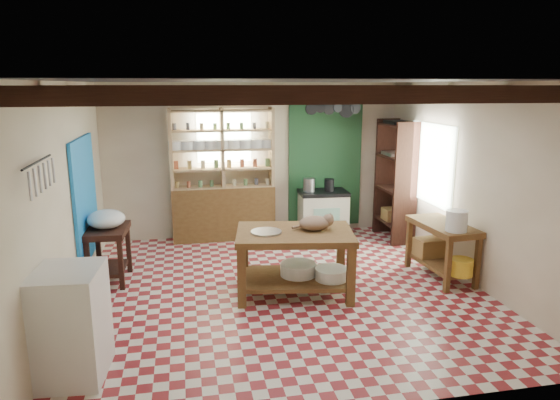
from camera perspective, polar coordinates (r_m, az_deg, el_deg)
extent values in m
cube|color=maroon|center=(6.50, 0.32, -10.24)|extent=(5.00, 5.00, 0.02)
cube|color=#424246|center=(5.97, 0.35, 13.42)|extent=(5.00, 5.00, 0.02)
cube|color=beige|center=(8.53, -2.99, 4.53)|extent=(5.00, 0.04, 2.60)
cube|color=beige|center=(3.77, 7.90, -6.60)|extent=(5.00, 0.04, 2.60)
cube|color=beige|center=(6.13, -23.22, 0.11)|extent=(0.04, 5.00, 2.60)
cube|color=beige|center=(7.03, 20.75, 1.86)|extent=(0.04, 5.00, 2.60)
cube|color=#321911|center=(5.97, 0.35, 12.27)|extent=(5.00, 3.80, 0.15)
cube|color=blue|center=(7.03, -21.36, 0.14)|extent=(0.04, 1.40, 1.60)
cube|color=#1B4425|center=(8.77, 5.17, 4.40)|extent=(1.30, 0.04, 2.30)
cube|color=silver|center=(8.41, -6.41, 7.09)|extent=(0.90, 0.02, 0.80)
cube|color=silver|center=(7.86, 16.89, 3.99)|extent=(0.02, 1.30, 1.20)
cube|color=black|center=(4.89, -25.86, 2.54)|extent=(0.06, 0.90, 0.28)
cube|color=black|center=(8.28, 6.12, 10.34)|extent=(0.86, 0.12, 0.36)
cube|color=tan|center=(8.32, -6.55, 2.85)|extent=(1.70, 0.34, 2.20)
cube|color=#321911|center=(8.55, 13.05, 2.18)|extent=(0.40, 0.86, 2.00)
cube|color=brown|center=(6.26, 1.67, -7.13)|extent=(1.55, 1.16, 0.80)
cube|color=beige|center=(8.61, 4.93, -1.55)|extent=(0.84, 0.58, 0.80)
cube|color=#321911|center=(7.00, -18.95, -5.93)|extent=(0.54, 0.75, 0.74)
cube|color=silver|center=(4.90, -22.78, -12.90)|extent=(0.61, 0.71, 1.00)
cube|color=brown|center=(7.09, 17.95, -5.52)|extent=(0.61, 1.10, 0.76)
ellipsoid|color=#967257|center=(6.18, 3.99, -2.65)|extent=(0.40, 0.30, 0.18)
cylinder|color=#A4A4AB|center=(6.07, -1.58, -3.66)|extent=(0.43, 0.43, 0.02)
cylinder|color=silver|center=(6.35, 2.09, -7.90)|extent=(0.52, 0.52, 0.16)
cylinder|color=silver|center=(6.25, 5.88, -8.38)|extent=(0.47, 0.47, 0.14)
cylinder|color=#A4A4AB|center=(8.44, 3.34, 1.74)|extent=(0.20, 0.20, 0.23)
cylinder|color=black|center=(8.52, 5.65, 1.74)|extent=(0.17, 0.17, 0.21)
ellipsoid|color=silver|center=(6.86, -19.25, -2.06)|extent=(0.51, 0.51, 0.24)
cylinder|color=silver|center=(6.65, 19.54, -2.25)|extent=(0.29, 0.29, 0.27)
cube|color=olive|center=(7.35, 16.64, -5.21)|extent=(0.39, 0.32, 0.25)
cylinder|color=gold|center=(6.77, 19.99, -7.21)|extent=(0.31, 0.31, 0.21)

